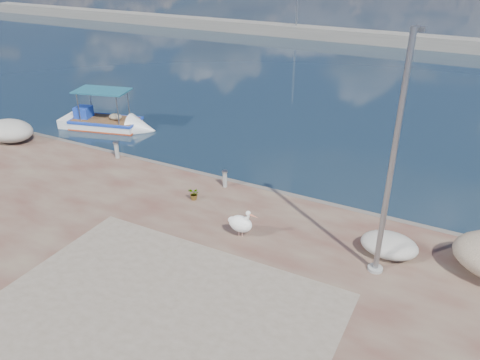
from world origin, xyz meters
name	(u,v)px	position (x,y,z in m)	size (l,w,h in m)	color
ground	(185,263)	(0.00, 0.00, 0.00)	(1400.00, 1400.00, 0.00)	#162635
quay_patch	(152,321)	(1.00, -3.00, 0.50)	(9.00, 7.00, 0.01)	gray
breakwater	(409,40)	(0.00, 40.00, 0.60)	(120.00, 2.20, 7.50)	gray
boat_left	(105,124)	(-10.86, 8.34, 0.20)	(5.49, 2.97, 2.52)	white
pelican	(241,223)	(1.22, 1.55, 1.00)	(1.09, 0.56, 1.05)	tan
lamp_post	(391,170)	(5.60, 1.83, 3.80)	(0.44, 0.96, 7.00)	gray
bollard_near	(225,178)	(-1.00, 4.40, 0.88)	(0.23, 0.23, 0.70)	gray
bollard_far	(117,149)	(-6.71, 4.60, 0.93)	(0.26, 0.26, 0.79)	gray
potted_plant	(194,194)	(-1.50, 2.94, 0.75)	(0.44, 0.38, 0.49)	#33722D
net_pile_a	(10,131)	(-12.75, 3.79, 1.02)	(2.53, 1.84, 1.03)	#B5B3A8
net_pile_d	(389,245)	(5.76, 2.81, 0.83)	(1.76, 1.32, 0.66)	#B5B3A8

